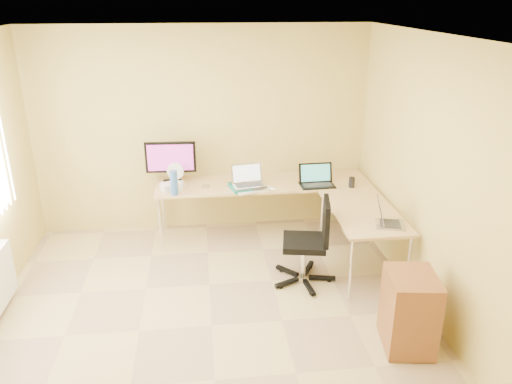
{
  "coord_description": "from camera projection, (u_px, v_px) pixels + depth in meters",
  "views": [
    {
      "loc": [
        -0.04,
        -3.93,
        2.91
      ],
      "look_at": [
        0.55,
        1.1,
        0.9
      ],
      "focal_mm": 34.99,
      "sensor_mm": 36.0,
      "label": 1
    }
  ],
  "objects": [
    {
      "name": "papers",
      "position": [
        174.0,
        184.0,
        6.15
      ],
      "size": [
        0.32,
        0.37,
        0.01
      ],
      "primitive_type": "cube",
      "rotation": [
        0.0,
        0.0,
        0.37
      ],
      "color": "silver",
      "rests_on": "desk_main"
    },
    {
      "name": "office_chair",
      "position": [
        304.0,
        239.0,
        5.27
      ],
      "size": [
        0.67,
        0.67,
        0.96
      ],
      "primitive_type": "cube",
      "rotation": [
        0.0,
        0.0,
        -0.19
      ],
      "color": "black",
      "rests_on": "ground"
    },
    {
      "name": "wall_right",
      "position": [
        442.0,
        188.0,
        4.45
      ],
      "size": [
        0.0,
        4.5,
        4.5
      ],
      "primitive_type": "plane",
      "rotation": [
        1.57,
        0.0,
        -1.57
      ],
      "color": "#CBB95C",
      "rests_on": "ground"
    },
    {
      "name": "desk_fan",
      "position": [
        176.0,
        174.0,
        6.1
      ],
      "size": [
        0.22,
        0.22,
        0.26
      ],
      "primitive_type": "cylinder",
      "rotation": [
        0.0,
        0.0,
        -0.06
      ],
      "color": "silver",
      "rests_on": "desk_main"
    },
    {
      "name": "cabinet",
      "position": [
        409.0,
        311.0,
        4.31
      ],
      "size": [
        0.47,
        0.55,
        0.69
      ],
      "primitive_type": "cube",
      "rotation": [
        0.0,
        0.0,
        -0.14
      ],
      "color": "brown",
      "rests_on": "ground"
    },
    {
      "name": "wall_back",
      "position": [
        202.0,
        131.0,
        6.3
      ],
      "size": [
        4.5,
        0.0,
        4.5
      ],
      "primitive_type": "plane",
      "rotation": [
        1.57,
        0.0,
        0.0
      ],
      "color": "#CBB95C",
      "rests_on": "ground"
    },
    {
      "name": "white_box",
      "position": [
        171.0,
        186.0,
        5.96
      ],
      "size": [
        0.28,
        0.25,
        0.08
      ],
      "primitive_type": "cube",
      "rotation": [
        0.0,
        0.0,
        0.43
      ],
      "color": "silver",
      "rests_on": "desk_main"
    },
    {
      "name": "laptop_black",
      "position": [
        318.0,
        176.0,
        6.05
      ],
      "size": [
        0.42,
        0.32,
        0.26
      ],
      "primitive_type": "cube",
      "rotation": [
        0.0,
        0.0,
        0.03
      ],
      "color": "black",
      "rests_on": "desk_main"
    },
    {
      "name": "mug",
      "position": [
        181.0,
        184.0,
        6.03
      ],
      "size": [
        0.11,
        0.11,
        0.08
      ],
      "primitive_type": "imported",
      "rotation": [
        0.0,
        0.0,
        -0.3
      ],
      "color": "silver",
      "rests_on": "desk_main"
    },
    {
      "name": "laptop_center",
      "position": [
        249.0,
        176.0,
        5.92
      ],
      "size": [
        0.42,
        0.35,
        0.25
      ],
      "primitive_type": "cube",
      "rotation": [
        0.0,
        0.0,
        0.17
      ],
      "color": "silver",
      "rests_on": "desk_main"
    },
    {
      "name": "desk_main",
      "position": [
        263.0,
        209.0,
        6.36
      ],
      "size": [
        2.65,
        0.7,
        0.73
      ],
      "primitive_type": "cube",
      "color": "tan",
      "rests_on": "ground"
    },
    {
      "name": "keyboard",
      "position": [
        254.0,
        190.0,
        5.93
      ],
      "size": [
        0.45,
        0.26,
        0.02
      ],
      "primitive_type": "cube",
      "rotation": [
        0.0,
        0.0,
        0.33
      ],
      "color": "white",
      "rests_on": "desk_main"
    },
    {
      "name": "black_cup",
      "position": [
        352.0,
        182.0,
        6.04
      ],
      "size": [
        0.08,
        0.08,
        0.12
      ],
      "primitive_type": "cylinder",
      "rotation": [
        0.0,
        0.0,
        -0.12
      ],
      "color": "black",
      "rests_on": "desk_main"
    },
    {
      "name": "monitor",
      "position": [
        171.0,
        162.0,
        6.11
      ],
      "size": [
        0.62,
        0.23,
        0.53
      ],
      "primitive_type": "cube",
      "rotation": [
        0.0,
        0.0,
        -0.05
      ],
      "color": "black",
      "rests_on": "desk_main"
    },
    {
      "name": "laptop_return",
      "position": [
        391.0,
        215.0,
        5.02
      ],
      "size": [
        0.39,
        0.35,
        0.22
      ],
      "primitive_type": "cube",
      "rotation": [
        0.0,
        0.0,
        1.3
      ],
      "color": "#9C9BAA",
      "rests_on": "desk_return"
    },
    {
      "name": "book_stack",
      "position": [
        241.0,
        187.0,
        5.99
      ],
      "size": [
        0.29,
        0.35,
        0.05
      ],
      "primitive_type": "cube",
      "rotation": [
        0.0,
        0.0,
        0.23
      ],
      "color": "#137667",
      "rests_on": "desk_main"
    },
    {
      "name": "water_bottle",
      "position": [
        174.0,
        183.0,
        5.78
      ],
      "size": [
        0.11,
        0.11,
        0.29
      ],
      "primitive_type": "cylinder",
      "rotation": [
        0.0,
        0.0,
        -0.38
      ],
      "color": "#305DA4",
      "rests_on": "desk_main"
    },
    {
      "name": "ceiling",
      "position": [
        200.0,
        39.0,
        3.75
      ],
      "size": [
        4.5,
        4.5,
        0.0
      ],
      "primitive_type": "plane",
      "rotation": [
        3.14,
        0.0,
        0.0
      ],
      "color": "white",
      "rests_on": "ground"
    },
    {
      "name": "floor",
      "position": [
        212.0,
        326.0,
        4.71
      ],
      "size": [
        4.5,
        4.5,
        0.0
      ],
      "primitive_type": "plane",
      "color": "tan",
      "rests_on": "ground"
    },
    {
      "name": "desk_return",
      "position": [
        361.0,
        240.0,
        5.54
      ],
      "size": [
        0.7,
        1.3,
        0.73
      ],
      "primitive_type": "cube",
      "color": "tan",
      "rests_on": "ground"
    },
    {
      "name": "cd_stack",
      "position": [
        206.0,
        187.0,
        6.04
      ],
      "size": [
        0.12,
        0.12,
        0.03
      ],
      "primitive_type": "cylinder",
      "rotation": [
        0.0,
        0.0,
        -0.09
      ],
      "color": "silver",
      "rests_on": "desk_main"
    },
    {
      "name": "mouse",
      "position": [
        273.0,
        189.0,
        5.95
      ],
      "size": [
        0.1,
        0.08,
        0.03
      ],
      "primitive_type": "ellipsoid",
      "rotation": [
        0.0,
        0.0,
        -0.29
      ],
      "color": "white",
      "rests_on": "desk_main"
    }
  ]
}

